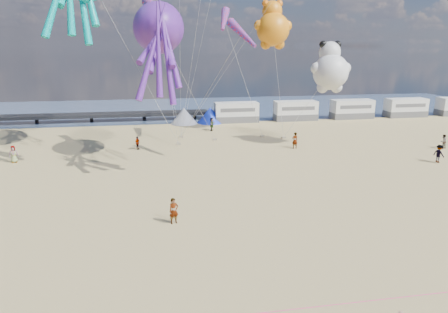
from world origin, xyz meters
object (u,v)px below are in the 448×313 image
(tent_blue, at_px, (210,115))
(kite_octopus_purple, at_px, (159,28))
(standing_person, at_px, (174,211))
(kite_panda, at_px, (331,72))
(beachgoer_2, at_px, (439,154))
(windsock_right, at_px, (242,34))
(sandbag_e, at_px, (181,137))
(beachgoer_3, at_px, (137,143))
(motorhome_2, at_px, (352,109))
(windsock_left, at_px, (157,12))
(beachgoer_1, at_px, (443,142))
(motorhome_0, at_px, (236,112))
(sandbag_a, at_px, (178,144))
(motorhome_3, at_px, (406,108))
(kite_teddy_orange, at_px, (273,29))
(motorhome_1, at_px, (295,111))
(sandbag_c, at_px, (284,138))
(beachgoer_0, at_px, (14,154))
(sandbag_b, at_px, (215,139))
(beachgoer_5, at_px, (295,140))
(windsock_mid, at_px, (224,20))
(tent_white, at_px, (184,116))
(sandbag_d, at_px, (262,136))
(beachgoer_4, at_px, (212,124))

(tent_blue, relative_size, kite_octopus_purple, 0.35)
(standing_person, bearing_deg, kite_panda, 27.00)
(standing_person, xyz_separation_m, beachgoer_2, (26.81, 9.88, 0.04))
(kite_panda, height_order, windsock_right, windsock_right)
(sandbag_e, relative_size, windsock_right, 0.11)
(beachgoer_3, xyz_separation_m, sandbag_e, (5.22, 5.12, -0.64))
(motorhome_2, xyz_separation_m, windsock_left, (-30.53, -16.88, 13.07))
(tent_blue, height_order, beachgoer_1, tent_blue)
(motorhome_0, height_order, windsock_right, windsock_right)
(sandbag_a, distance_m, kite_panda, 19.23)
(motorhome_2, bearing_deg, windsock_left, -151.06)
(motorhome_3, relative_size, kite_teddy_orange, 0.92)
(motorhome_1, relative_size, kite_teddy_orange, 0.92)
(motorhome_2, xyz_separation_m, beachgoer_3, (-33.32, -14.80, -0.75))
(sandbag_c, bearing_deg, windsock_left, -163.24)
(motorhome_1, bearing_deg, beachgoer_0, -153.19)
(sandbag_b, bearing_deg, motorhome_0, 66.75)
(sandbag_e, height_order, kite_octopus_purple, kite_octopus_purple)
(beachgoer_5, height_order, windsock_mid, windsock_mid)
(sandbag_c, relative_size, kite_panda, 0.07)
(tent_white, xyz_separation_m, standing_person, (-3.22, -35.09, -0.33))
(beachgoer_3, bearing_deg, sandbag_b, -40.12)
(motorhome_3, height_order, sandbag_d, motorhome_3)
(beachgoer_0, relative_size, beachgoer_2, 0.95)
(beachgoer_4, relative_size, sandbag_b, 3.56)
(sandbag_b, bearing_deg, motorhome_2, 26.13)
(sandbag_c, relative_size, kite_teddy_orange, 0.07)
(beachgoer_1, distance_m, beachgoer_2, 6.63)
(sandbag_a, relative_size, kite_octopus_purple, 0.04)
(beachgoer_0, height_order, windsock_right, windsock_right)
(sandbag_c, height_order, kite_panda, kite_panda)
(motorhome_0, distance_m, sandbag_b, 12.93)
(motorhome_0, distance_m, motorhome_1, 9.50)
(windsock_mid, bearing_deg, sandbag_a, -156.93)
(standing_person, bearing_deg, windsock_left, 73.24)
(beachgoer_4, distance_m, windsock_left, 18.92)
(tent_blue, height_order, beachgoer_3, tent_blue)
(motorhome_3, distance_m, kite_octopus_purple, 45.68)
(kite_octopus_purple, distance_m, windsock_mid, 9.97)
(motorhome_1, distance_m, sandbag_e, 21.02)
(beachgoer_5, bearing_deg, kite_octopus_purple, -4.21)
(tent_blue, relative_size, standing_person, 2.29)
(beachgoer_0, distance_m, kite_octopus_purple, 19.14)
(sandbag_e, bearing_deg, tent_blue, 62.21)
(kite_teddy_orange, xyz_separation_m, windsock_right, (-6.86, -13.37, -0.95))
(kite_octopus_purple, bearing_deg, kite_teddy_orange, 40.56)
(motorhome_1, bearing_deg, kite_octopus_purple, -137.99)
(beachgoer_1, xyz_separation_m, sandbag_b, (-25.02, 8.39, -0.71))
(sandbag_c, bearing_deg, beachgoer_5, -93.47)
(beachgoer_3, height_order, sandbag_b, beachgoer_3)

